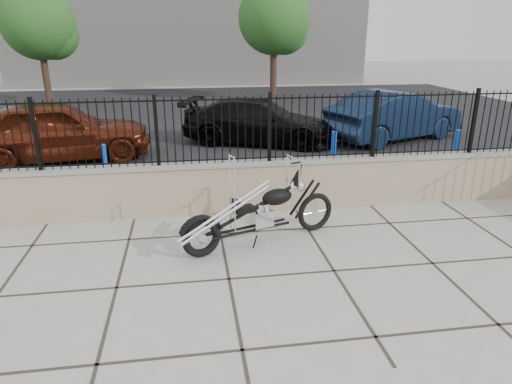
{
  "coord_description": "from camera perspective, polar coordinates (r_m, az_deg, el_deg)",
  "views": [
    {
      "loc": [
        -0.46,
        -5.5,
        3.22
      ],
      "look_at": [
        0.58,
        1.35,
        0.77
      ],
      "focal_mm": 32.0,
      "sensor_mm": 36.0,
      "label": 1
    }
  ],
  "objects": [
    {
      "name": "bollard_c",
      "position": [
        11.91,
        23.68,
        4.69
      ],
      "size": [
        0.16,
        0.16,
        1.03
      ],
      "primitive_type": "cylinder",
      "rotation": [
        0.0,
        0.0,
        -0.4
      ],
      "color": "#0B4DB0",
      "rests_on": "ground_plane"
    },
    {
      "name": "chopper_motorcycle",
      "position": [
        7.07,
        0.36,
        -0.8
      ],
      "size": [
        2.57,
        1.27,
        1.54
      ],
      "primitive_type": null,
      "rotation": [
        0.0,
        0.0,
        0.34
      ],
      "color": "black",
      "rests_on": "ground_plane"
    },
    {
      "name": "parking_lot",
      "position": [
        18.29,
        -7.13,
        9.19
      ],
      "size": [
        30.0,
        30.0,
        0.0
      ],
      "primitive_type": "plane",
      "color": "black",
      "rests_on": "ground"
    },
    {
      "name": "ground_plane",
      "position": [
        6.39,
        -3.39,
        -10.81
      ],
      "size": [
        90.0,
        90.0,
        0.0
      ],
      "primitive_type": "plane",
      "color": "#99968E",
      "rests_on": "ground"
    },
    {
      "name": "tree_left",
      "position": [
        22.9,
        -25.65,
        18.88
      ],
      "size": [
        3.12,
        3.12,
        5.27
      ],
      "rotation": [
        0.0,
        0.0,
        0.19
      ],
      "color": "#382619",
      "rests_on": "ground_plane"
    },
    {
      "name": "iron_fence",
      "position": [
        8.19,
        -5.27,
        7.69
      ],
      "size": [
        14.0,
        0.08,
        1.2
      ],
      "primitive_type": "cube",
      "color": "black",
      "rests_on": "retaining_wall"
    },
    {
      "name": "retaining_wall",
      "position": [
        8.47,
        -5.04,
        0.53
      ],
      "size": [
        14.0,
        0.36,
        0.96
      ],
      "primitive_type": "cube",
      "color": "gray",
      "rests_on": "ground_plane"
    },
    {
      "name": "car_black",
      "position": [
        13.83,
        0.34,
        8.81
      ],
      "size": [
        4.91,
        3.35,
        1.32
      ],
      "primitive_type": "imported",
      "rotation": [
        0.0,
        0.0,
        1.21
      ],
      "color": "black",
      "rests_on": "parking_lot"
    },
    {
      "name": "tree_right",
      "position": [
        22.58,
        2.26,
        21.3
      ],
      "size": [
        3.33,
        3.33,
        5.63
      ],
      "rotation": [
        0.0,
        0.0,
        -0.36
      ],
      "color": "#382619",
      "rests_on": "ground_plane"
    },
    {
      "name": "bollard_b",
      "position": [
        10.93,
        9.63,
        4.85
      ],
      "size": [
        0.13,
        0.13,
        1.02
      ],
      "primitive_type": "cylinder",
      "rotation": [
        0.0,
        0.0,
        0.08
      ],
      "color": "#0D3BC9",
      "rests_on": "ground_plane"
    },
    {
      "name": "car_blue",
      "position": [
        14.89,
        16.97,
        9.12
      ],
      "size": [
        4.84,
        3.25,
        1.51
      ],
      "primitive_type": "imported",
      "rotation": [
        0.0,
        0.0,
        1.97
      ],
      "color": "#0F1E39",
      "rests_on": "parking_lot"
    },
    {
      "name": "car_red",
      "position": [
        12.93,
        -23.6,
        7.03
      ],
      "size": [
        4.91,
        2.71,
        1.58
      ],
      "primitive_type": "imported",
      "rotation": [
        0.0,
        0.0,
        1.76
      ],
      "color": "#4D190B",
      "rests_on": "parking_lot"
    },
    {
      "name": "bollard_a",
      "position": [
        10.74,
        -18.34,
        3.43
      ],
      "size": [
        0.11,
        0.11,
        0.86
      ],
      "primitive_type": "cylinder",
      "rotation": [
        0.0,
        0.0,
        -0.08
      ],
      "color": "#0B58A9",
      "rests_on": "ground_plane"
    },
    {
      "name": "background_building",
      "position": [
        32.02,
        -8.32,
        20.69
      ],
      "size": [
        22.0,
        6.0,
        8.0
      ],
      "primitive_type": "cube",
      "color": "beige",
      "rests_on": "ground_plane"
    }
  ]
}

